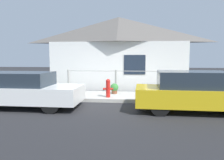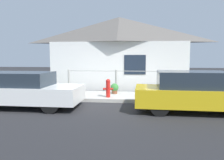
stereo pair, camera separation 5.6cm
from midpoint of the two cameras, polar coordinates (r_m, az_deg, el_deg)
ground_plane at (r=8.93m, az=0.09°, el=-5.96°), size 60.00×60.00×0.00m
sidewalk at (r=9.94m, az=0.76°, el=-4.29°), size 24.00×2.10×0.15m
house at (r=12.42m, az=1.98°, el=12.15°), size 7.66×2.23×4.07m
fence at (r=10.74m, az=1.24°, el=0.08°), size 4.90×0.10×1.07m
car_left at (r=8.67m, az=-22.28°, el=-2.34°), size 4.27×1.70×1.30m
car_right at (r=7.87m, az=21.08°, el=-2.91°), size 4.12×1.74×1.38m
fire_hydrant at (r=9.27m, az=-0.85°, el=-2.02°), size 0.43×0.19×0.78m
potted_plant_near_hydrant at (r=10.18m, az=0.82°, el=-2.14°), size 0.38×0.38×0.48m
potted_plant_by_fence at (r=11.10m, az=-15.55°, el=-1.21°), size 0.57×0.57×0.65m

